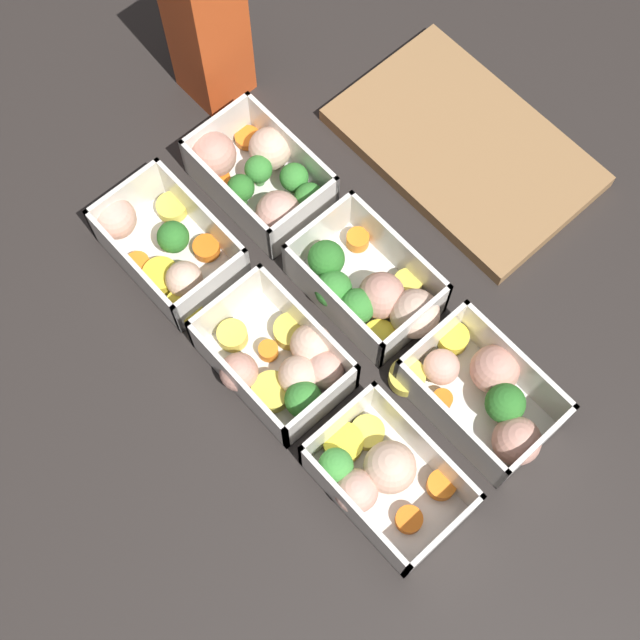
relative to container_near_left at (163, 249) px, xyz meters
name	(u,v)px	position (x,y,z in m)	size (l,w,h in m)	color
ground_plane	(320,328)	(0.17, 0.07, -0.02)	(4.00, 4.00, 0.00)	#282321
container_near_left	(163,249)	(0.00, 0.00, 0.00)	(0.17, 0.11, 0.06)	silver
container_near_center	(285,364)	(0.18, 0.01, 0.00)	(0.15, 0.12, 0.06)	silver
container_near_right	(379,475)	(0.32, 0.00, 0.00)	(0.15, 0.11, 0.06)	silver
container_far_left	(259,176)	(0.00, 0.13, 0.00)	(0.17, 0.12, 0.06)	silver
container_far_center	(372,292)	(0.18, 0.13, 0.00)	(0.16, 0.11, 0.06)	silver
container_far_right	(485,394)	(0.34, 0.13, 0.00)	(0.17, 0.12, 0.06)	silver
juice_carton	(207,29)	(-0.14, 0.18, 0.07)	(0.07, 0.07, 0.20)	#D14C1E
cutting_board	(464,148)	(0.12, 0.33, -0.01)	(0.28, 0.18, 0.02)	olive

